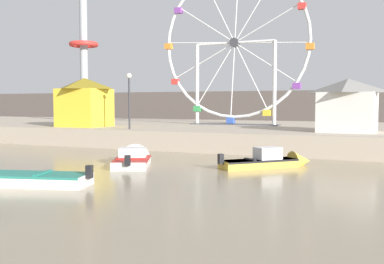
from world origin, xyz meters
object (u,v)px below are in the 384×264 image
promenade_lamp_near (129,92)px  motorboat_pale_grey (134,159)px  motorboat_mustard_yellow (273,161)px  motorboat_white_red_stripe (0,178)px  ferris_wheel_white_frame (235,45)px  drop_tower_steel_tower (84,57)px  carnival_booth_yellow_awning (85,101)px  carnival_booth_white_ticket (348,104)px

promenade_lamp_near → motorboat_pale_grey: bearing=-56.4°
motorboat_mustard_yellow → motorboat_white_red_stripe: 11.27m
motorboat_mustard_yellow → ferris_wheel_white_frame: ferris_wheel_white_frame is taller
drop_tower_steel_tower → promenade_lamp_near: size_ratio=3.73×
carnival_booth_yellow_awning → motorboat_mustard_yellow: bearing=-25.9°
drop_tower_steel_tower → ferris_wheel_white_frame: bearing=-3.2°
carnival_booth_yellow_awning → ferris_wheel_white_frame: bearing=34.2°
promenade_lamp_near → motorboat_mustard_yellow: bearing=-24.7°
carnival_booth_white_ticket → drop_tower_steel_tower: bearing=167.5°
motorboat_pale_grey → carnival_booth_yellow_awning: 12.56m
motorboat_pale_grey → promenade_lamp_near: (-4.44, 6.67, 3.31)m
carnival_booth_yellow_awning → promenade_lamp_near: (4.69, -1.52, 0.57)m
motorboat_white_red_stripe → carnival_booth_yellow_awning: 16.79m
motorboat_pale_grey → drop_tower_steel_tower: drop_tower_steel_tower is taller
motorboat_white_red_stripe → carnival_booth_white_ticket: carnival_booth_white_ticket is taller
drop_tower_steel_tower → promenade_lamp_near: 14.39m
motorboat_pale_grey → ferris_wheel_white_frame: (-0.24, 14.97, 6.99)m
motorboat_pale_grey → promenade_lamp_near: promenade_lamp_near is taller
motorboat_mustard_yellow → ferris_wheel_white_frame: (-6.41, 13.18, 6.97)m
motorboat_mustard_yellow → carnival_booth_white_ticket: bearing=26.2°
motorboat_pale_grey → carnival_booth_white_ticket: size_ratio=1.15×
motorboat_pale_grey → drop_tower_steel_tower: bearing=18.1°
ferris_wheel_white_frame → carnival_booth_yellow_awning: ferris_wheel_white_frame is taller
promenade_lamp_near → carnival_booth_yellow_awning: bearing=162.1°
drop_tower_steel_tower → carnival_booth_white_ticket: drop_tower_steel_tower is taller
ferris_wheel_white_frame → carnival_booth_white_ticket: size_ratio=3.44×
motorboat_white_red_stripe → ferris_wheel_white_frame: size_ratio=0.46×
motorboat_mustard_yellow → carnival_booth_white_ticket: carnival_booth_white_ticket is taller
motorboat_white_red_stripe → drop_tower_steel_tower: drop_tower_steel_tower is taller
drop_tower_steel_tower → carnival_booth_white_ticket: 24.80m
motorboat_pale_grey → motorboat_white_red_stripe: size_ratio=0.72×
carnival_booth_yellow_awning → promenade_lamp_near: bearing=-21.1°
drop_tower_steel_tower → carnival_booth_yellow_awning: size_ratio=3.76×
promenade_lamp_near → drop_tower_steel_tower: bearing=139.2°
motorboat_pale_grey → drop_tower_steel_tower: (-15.00, 15.78, 6.84)m
motorboat_white_red_stripe → promenade_lamp_near: bearing=-93.0°
promenade_lamp_near → motorboat_white_red_stripe: bearing=-77.3°
motorboat_pale_grey → motorboat_white_red_stripe: motorboat_pale_grey is taller
ferris_wheel_white_frame → carnival_booth_white_ticket: 11.35m
ferris_wheel_white_frame → motorboat_white_red_stripe: bearing=-93.3°
motorboat_mustard_yellow → carnival_booth_yellow_awning: 16.80m
motorboat_mustard_yellow → carnival_booth_yellow_awning: (-15.29, 6.40, 2.72)m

